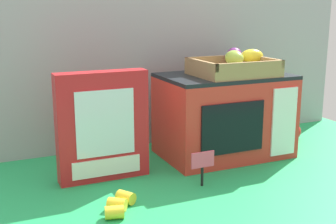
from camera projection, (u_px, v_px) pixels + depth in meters
name	position (u px, v px, depth m)	size (l,w,h in m)	color
ground_plane	(179.00, 162.00, 1.45)	(1.70, 1.70, 0.00)	#219E54
display_back_panel	(150.00, 45.00, 1.58)	(1.61, 0.03, 0.72)	#A0A3A8
toy_microwave	(224.00, 115.00, 1.49)	(0.42, 0.27, 0.27)	red
food_groups_crate	(235.00, 67.00, 1.45)	(0.26, 0.20, 0.08)	#A37F51
cookie_set_box	(103.00, 126.00, 1.27)	(0.26, 0.06, 0.32)	red
price_sign	(203.00, 163.00, 1.24)	(0.07, 0.01, 0.10)	black
loose_toy_banana	(119.00, 204.00, 1.10)	(0.10, 0.12, 0.03)	yellow
loose_toy_apple	(293.00, 131.00, 1.68)	(0.06, 0.06, 0.06)	red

